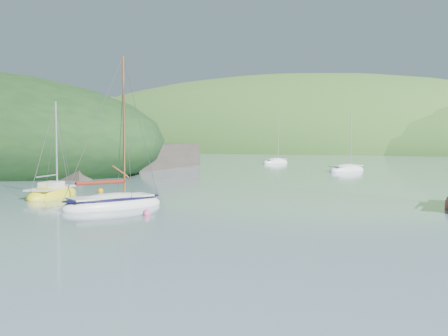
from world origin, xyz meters
The scene contains 7 objects.
ground centered at (0.00, 0.00, 0.00)m, with size 700.00×700.00×0.00m, color gray.
shoreline_hills centered at (-9.66, 172.42, 0.00)m, with size 690.00×135.00×56.00m.
daysailer_white centered at (-5.07, 5.00, 0.22)m, with size 4.78×6.82×9.88m.
sailboat_yellow centered at (-12.70, 7.34, 0.18)m, with size 3.86×6.13×7.58m.
distant_sloop_a centered at (-1.32, 46.44, 0.16)m, with size 4.65×6.77×9.15m.
distant_sloop_c centered at (-18.16, 63.19, 0.16)m, with size 3.91×6.60×8.89m.
mooring_buoys centered at (1.56, 8.77, 0.12)m, with size 27.49×8.47×0.46m.
Camera 1 is at (15.08, -18.42, 4.12)m, focal length 40.00 mm.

